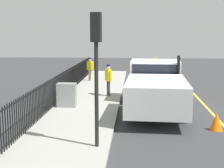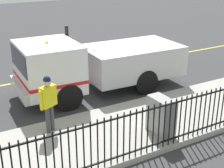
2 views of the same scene
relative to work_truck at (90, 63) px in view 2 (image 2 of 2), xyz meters
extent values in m
plane|color=#38383A|center=(-0.18, -0.52, -1.21)|extent=(57.28, 57.28, 0.00)
cube|color=#A3A099|center=(3.27, -0.52, -1.14)|extent=(3.15, 26.04, 0.13)
cube|color=yellow|center=(-2.49, -0.52, -1.20)|extent=(0.12, 23.43, 0.01)
cube|color=white|center=(-0.07, -1.61, 0.11)|extent=(2.49, 2.14, 1.67)
cube|color=black|center=(-0.07, -1.61, 0.48)|extent=(2.30, 2.18, 0.74)
cube|color=silver|center=(0.08, 1.83, -0.14)|extent=(2.56, 3.93, 1.18)
cube|color=silver|center=(-0.11, -2.72, -0.58)|extent=(2.29, 0.30, 0.36)
cube|color=red|center=(-0.07, -1.61, -0.26)|extent=(2.51, 2.16, 0.12)
cylinder|color=black|center=(1.03, -1.35, -0.73)|extent=(0.34, 0.97, 0.96)
cylinder|color=black|center=(-1.13, -1.26, -0.73)|extent=(0.34, 0.97, 0.96)
cylinder|color=black|center=(1.16, 1.79, -0.73)|extent=(0.34, 0.97, 0.96)
cylinder|color=black|center=(-1.00, 1.88, -0.73)|extent=(0.34, 0.97, 0.96)
sphere|color=orange|center=(-0.07, -1.61, 1.00)|extent=(0.12, 0.12, 0.12)
cylinder|color=black|center=(-1.07, -0.45, 0.28)|extent=(0.14, 0.14, 2.01)
cube|color=yellow|center=(2.37, -2.51, 0.05)|extent=(0.41, 0.54, 0.61)
sphere|color=beige|center=(2.37, -2.51, 0.47)|extent=(0.23, 0.23, 0.23)
sphere|color=#14193F|center=(2.37, -2.51, 0.55)|extent=(0.22, 0.22, 0.22)
cylinder|color=#3F3F47|center=(2.41, -2.59, -0.67)|extent=(0.12, 0.12, 0.82)
cylinder|color=#3F3F47|center=(2.33, -2.43, -0.67)|extent=(0.12, 0.12, 0.82)
cylinder|color=yellow|center=(2.49, -2.75, 0.02)|extent=(0.09, 0.09, 0.58)
cylinder|color=yellow|center=(2.25, -2.26, 0.02)|extent=(0.09, 0.09, 0.58)
cylinder|color=black|center=(4.71, -3.96, -0.40)|extent=(0.04, 0.04, 1.35)
cylinder|color=black|center=(4.71, -3.78, -0.40)|extent=(0.04, 0.04, 1.35)
cylinder|color=black|center=(4.71, -3.60, -0.40)|extent=(0.04, 0.04, 1.35)
cylinder|color=black|center=(4.71, -3.42, -0.40)|extent=(0.04, 0.04, 1.35)
cylinder|color=black|center=(4.71, -3.24, -0.40)|extent=(0.04, 0.04, 1.35)
cylinder|color=black|center=(4.71, -3.06, -0.40)|extent=(0.04, 0.04, 1.35)
cylinder|color=black|center=(4.71, -2.88, -0.40)|extent=(0.04, 0.04, 1.35)
cylinder|color=black|center=(4.71, -2.69, -0.40)|extent=(0.04, 0.04, 1.35)
cylinder|color=black|center=(4.71, -2.51, -0.40)|extent=(0.04, 0.04, 1.35)
cylinder|color=black|center=(4.71, -2.33, -0.40)|extent=(0.04, 0.04, 1.35)
cylinder|color=black|center=(4.71, -2.15, -0.40)|extent=(0.04, 0.04, 1.35)
cylinder|color=black|center=(4.71, -1.97, -0.40)|extent=(0.04, 0.04, 1.35)
cylinder|color=black|center=(4.71, -1.79, -0.40)|extent=(0.04, 0.04, 1.35)
cylinder|color=black|center=(4.71, -1.61, -0.40)|extent=(0.04, 0.04, 1.35)
cylinder|color=black|center=(4.71, -1.42, -0.40)|extent=(0.04, 0.04, 1.35)
cylinder|color=black|center=(4.71, -1.24, -0.40)|extent=(0.04, 0.04, 1.35)
cylinder|color=black|center=(4.71, -1.06, -0.40)|extent=(0.04, 0.04, 1.35)
cylinder|color=black|center=(4.71, -0.88, -0.40)|extent=(0.04, 0.04, 1.35)
cylinder|color=black|center=(4.71, -0.70, -0.40)|extent=(0.04, 0.04, 1.35)
cylinder|color=black|center=(4.71, -0.52, -0.40)|extent=(0.04, 0.04, 1.35)
cylinder|color=black|center=(4.71, -0.34, -0.40)|extent=(0.04, 0.04, 1.35)
cylinder|color=black|center=(4.71, -0.15, -0.40)|extent=(0.04, 0.04, 1.35)
cylinder|color=black|center=(4.71, 0.03, -0.40)|extent=(0.04, 0.04, 1.35)
cylinder|color=black|center=(4.71, 0.21, -0.40)|extent=(0.04, 0.04, 1.35)
cylinder|color=black|center=(4.71, 0.39, -0.40)|extent=(0.04, 0.04, 1.35)
cylinder|color=black|center=(4.71, 0.57, -0.40)|extent=(0.04, 0.04, 1.35)
cylinder|color=black|center=(4.71, 0.75, -0.40)|extent=(0.04, 0.04, 1.35)
cylinder|color=black|center=(4.71, 0.93, -0.40)|extent=(0.04, 0.04, 1.35)
cylinder|color=black|center=(4.71, 1.12, -0.40)|extent=(0.04, 0.04, 1.35)
cylinder|color=black|center=(4.71, 1.30, -0.40)|extent=(0.04, 0.04, 1.35)
cylinder|color=black|center=(4.71, 1.48, -0.40)|extent=(0.04, 0.04, 1.35)
cylinder|color=black|center=(4.71, 1.66, -0.40)|extent=(0.04, 0.04, 1.35)
cylinder|color=black|center=(4.71, 1.84, -0.40)|extent=(0.04, 0.04, 1.35)
cylinder|color=black|center=(4.71, 2.02, -0.40)|extent=(0.04, 0.04, 1.35)
cube|color=black|center=(4.71, -0.52, 0.17)|extent=(0.04, 22.13, 0.04)
cube|color=black|center=(4.71, -0.52, -0.92)|extent=(0.04, 22.13, 0.04)
cube|color=gray|center=(4.08, 0.24, -0.52)|extent=(0.87, 0.44, 1.11)
cone|color=orange|center=(-2.05, 3.02, -0.87)|extent=(0.47, 0.47, 0.68)
camera|label=1|loc=(0.95, 14.77, 2.40)|focal=52.06mm
camera|label=2|loc=(10.62, -5.18, 3.72)|focal=52.09mm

